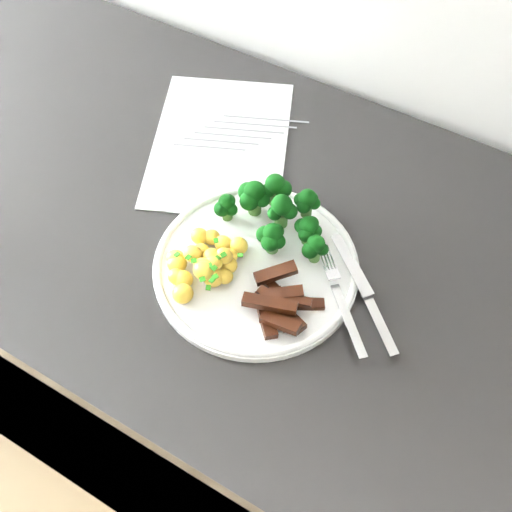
{
  "coord_description": "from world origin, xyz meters",
  "views": [
    {
      "loc": [
        0.23,
        1.21,
        1.63
      ],
      "look_at": [
        0.0,
        1.61,
        0.97
      ],
      "focal_mm": 43.95,
      "sensor_mm": 36.0,
      "label": 1
    }
  ],
  "objects_px": {
    "beef_strips": "(278,303)",
    "knife": "(371,307)",
    "broccoli": "(277,212)",
    "potatoes": "(204,263)",
    "plate": "(256,266)",
    "fork": "(343,304)",
    "counter": "(224,359)",
    "recipe_paper": "(220,142)"
  },
  "relations": [
    {
      "from": "fork",
      "to": "beef_strips",
      "type": "bearing_deg",
      "value": -148.5
    },
    {
      "from": "potatoes",
      "to": "recipe_paper",
      "type": "bearing_deg",
      "value": 117.6
    },
    {
      "from": "fork",
      "to": "knife",
      "type": "xyz_separation_m",
      "value": [
        0.03,
        0.02,
        -0.01
      ]
    },
    {
      "from": "recipe_paper",
      "to": "beef_strips",
      "type": "height_order",
      "value": "beef_strips"
    },
    {
      "from": "potatoes",
      "to": "fork",
      "type": "xyz_separation_m",
      "value": [
        0.18,
        0.04,
        -0.01
      ]
    },
    {
      "from": "plate",
      "to": "knife",
      "type": "xyz_separation_m",
      "value": [
        0.16,
        0.02,
        0.0
      ]
    },
    {
      "from": "recipe_paper",
      "to": "plate",
      "type": "distance_m",
      "value": 0.24
    },
    {
      "from": "plate",
      "to": "fork",
      "type": "xyz_separation_m",
      "value": [
        0.12,
        0.0,
        0.01
      ]
    },
    {
      "from": "fork",
      "to": "broccoli",
      "type": "bearing_deg",
      "value": 153.21
    },
    {
      "from": "recipe_paper",
      "to": "beef_strips",
      "type": "xyz_separation_m",
      "value": [
        0.22,
        -0.21,
        0.02
      ]
    },
    {
      "from": "beef_strips",
      "to": "knife",
      "type": "relative_size",
      "value": 0.72
    },
    {
      "from": "broccoli",
      "to": "potatoes",
      "type": "xyz_separation_m",
      "value": [
        -0.05,
        -0.11,
        -0.02
      ]
    },
    {
      "from": "counter",
      "to": "fork",
      "type": "height_order",
      "value": "fork"
    },
    {
      "from": "plate",
      "to": "knife",
      "type": "height_order",
      "value": "knife"
    },
    {
      "from": "broccoli",
      "to": "knife",
      "type": "distance_m",
      "value": 0.17
    },
    {
      "from": "counter",
      "to": "plate",
      "type": "distance_m",
      "value": 0.49
    },
    {
      "from": "potatoes",
      "to": "fork",
      "type": "height_order",
      "value": "potatoes"
    },
    {
      "from": "beef_strips",
      "to": "knife",
      "type": "bearing_deg",
      "value": 31.44
    },
    {
      "from": "broccoli",
      "to": "fork",
      "type": "distance_m",
      "value": 0.15
    },
    {
      "from": "recipe_paper",
      "to": "plate",
      "type": "xyz_separation_m",
      "value": [
        0.16,
        -0.17,
        0.01
      ]
    },
    {
      "from": "plate",
      "to": "potatoes",
      "type": "xyz_separation_m",
      "value": [
        -0.05,
        -0.04,
        0.02
      ]
    },
    {
      "from": "counter",
      "to": "knife",
      "type": "height_order",
      "value": "knife"
    },
    {
      "from": "recipe_paper",
      "to": "potatoes",
      "type": "relative_size",
      "value": 2.78
    },
    {
      "from": "knife",
      "to": "recipe_paper",
      "type": "bearing_deg",
      "value": 154.55
    },
    {
      "from": "broccoli",
      "to": "potatoes",
      "type": "distance_m",
      "value": 0.12
    },
    {
      "from": "recipe_paper",
      "to": "potatoes",
      "type": "height_order",
      "value": "potatoes"
    },
    {
      "from": "potatoes",
      "to": "fork",
      "type": "bearing_deg",
      "value": 12.44
    },
    {
      "from": "beef_strips",
      "to": "knife",
      "type": "height_order",
      "value": "beef_strips"
    },
    {
      "from": "knife",
      "to": "broccoli",
      "type": "bearing_deg",
      "value": 163.84
    },
    {
      "from": "recipe_paper",
      "to": "knife",
      "type": "bearing_deg",
      "value": -25.45
    },
    {
      "from": "knife",
      "to": "beef_strips",
      "type": "bearing_deg",
      "value": -148.56
    },
    {
      "from": "recipe_paper",
      "to": "beef_strips",
      "type": "relative_size",
      "value": 3.23
    },
    {
      "from": "recipe_paper",
      "to": "broccoli",
      "type": "distance_m",
      "value": 0.19
    },
    {
      "from": "plate",
      "to": "knife",
      "type": "distance_m",
      "value": 0.16
    },
    {
      "from": "recipe_paper",
      "to": "fork",
      "type": "distance_m",
      "value": 0.34
    },
    {
      "from": "counter",
      "to": "knife",
      "type": "bearing_deg",
      "value": -6.69
    },
    {
      "from": "counter",
      "to": "broccoli",
      "type": "height_order",
      "value": "broccoli"
    },
    {
      "from": "fork",
      "to": "recipe_paper",
      "type": "bearing_deg",
      "value": 149.28
    },
    {
      "from": "plate",
      "to": "potatoes",
      "type": "height_order",
      "value": "potatoes"
    },
    {
      "from": "recipe_paper",
      "to": "potatoes",
      "type": "xyz_separation_m",
      "value": [
        0.11,
        -0.21,
        0.02
      ]
    },
    {
      "from": "counter",
      "to": "plate",
      "type": "height_order",
      "value": "plate"
    },
    {
      "from": "recipe_paper",
      "to": "fork",
      "type": "xyz_separation_m",
      "value": [
        0.29,
        -0.17,
        0.02
      ]
    }
  ]
}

